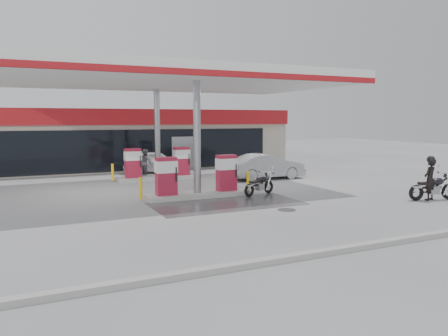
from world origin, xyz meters
The scene contains 14 objects.
ground centered at (0.00, 0.00, 0.00)m, with size 90.00×90.00×0.00m, color gray.
wet_patch centered at (0.50, 0.00, 0.00)m, with size 6.00×3.00×0.00m, color #4C4C4F.
drain_cover centered at (2.00, -2.00, 0.00)m, with size 0.70×0.70×0.01m, color #38383A.
kerb centered at (0.00, -7.00, 0.07)m, with size 28.00×0.25×0.15m, color gray.
store_building centered at (0.01, 15.94, 2.01)m, with size 22.00×8.22×4.00m.
canopy centered at (0.00, 5.00, 5.27)m, with size 16.00×10.02×5.51m.
pump_island_near centered at (0.00, 2.00, 0.71)m, with size 5.14×1.30×1.78m.
pump_island_far centered at (0.00, 8.00, 0.71)m, with size 5.14×1.30×1.78m.
main_motorcycle centered at (8.67, -2.88, 0.50)m, with size 2.17×0.97×1.13m.
biker_main centered at (8.48, -2.84, 0.88)m, with size 0.64×0.42×1.75m, color black.
parked_motorcycle centered at (2.67, 1.22, 0.44)m, with size 1.86×0.94×1.00m.
sedan_white centered at (0.78, 11.08, 0.70)m, with size 1.64×4.08×1.39m, color white.
attendant centered at (-0.25, 9.72, 0.81)m, with size 0.79×0.61×1.62m, color slate.
hatchback_silver centered at (5.58, 5.60, 0.72)m, with size 1.52×4.35×1.43m, color gray.
Camera 1 is at (-6.87, -15.50, 3.38)m, focal length 35.00 mm.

